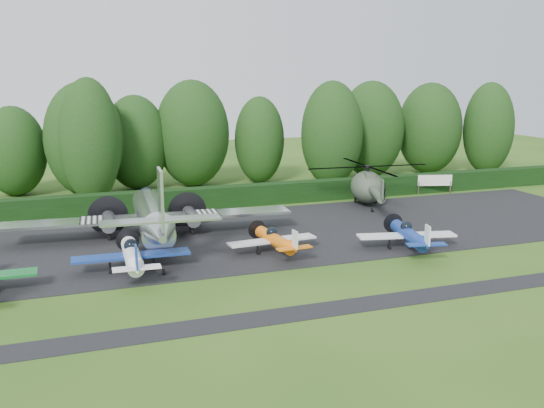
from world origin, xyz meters
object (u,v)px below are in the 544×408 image
object	(u,v)px
transport_plane	(152,217)
light_plane_white	(132,255)
sign_board	(435,181)
light_plane_orange	(275,240)
light_plane_blue	(409,235)
helicopter	(368,184)

from	to	relation	value
transport_plane	light_plane_white	distance (m)	7.34
sign_board	light_plane_orange	bearing A→B (deg)	-162.31
transport_plane	light_plane_blue	world-z (taller)	transport_plane
light_plane_orange	sign_board	world-z (taller)	light_plane_orange
light_plane_blue	sign_board	size ratio (longest dim) A/B	2.05
transport_plane	light_plane_orange	size ratio (longest dim) A/B	3.21
light_plane_orange	light_plane_blue	bearing A→B (deg)	-9.20
light_plane_blue	transport_plane	bearing A→B (deg)	141.41
light_plane_orange	light_plane_blue	world-z (taller)	light_plane_blue
light_plane_white	helicopter	bearing A→B (deg)	26.67
light_plane_blue	sign_board	xyz separation A→B (m)	(13.92, 17.20, 0.25)
transport_plane	sign_board	distance (m)	32.22
light_plane_white	light_plane_blue	distance (m)	19.46
transport_plane	helicopter	bearing A→B (deg)	12.40
light_plane_white	helicopter	size ratio (longest dim) A/B	0.55
light_plane_white	light_plane_blue	bearing A→B (deg)	-6.36
light_plane_orange	helicopter	distance (m)	18.64
light_plane_orange	sign_board	xyz separation A→B (m)	(23.33, 14.87, 0.36)
light_plane_orange	sign_board	bearing A→B (deg)	37.18
transport_plane	light_plane_blue	xyz separation A→B (m)	(17.04, -8.29, -0.81)
light_plane_blue	helicopter	distance (m)	15.35
light_plane_white	transport_plane	bearing A→B (deg)	68.80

